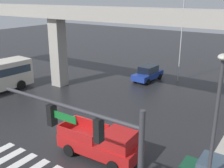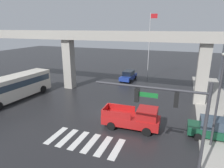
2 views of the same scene
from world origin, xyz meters
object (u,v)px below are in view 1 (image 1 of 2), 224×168
Objects in this scene: traffic_signal_mast at (97,148)px; pickup_truck at (103,143)px; street_lamp_near_corner at (216,118)px; sedan_blue at (148,73)px; flagpole at (183,25)px.

pickup_truck is at bearing 124.19° from traffic_signal_mast.
pickup_truck is 7.22m from street_lamp_near_corner.
traffic_signal_mast reaches higher than pickup_truck.
sedan_blue is 0.61× the size of street_lamp_near_corner.
sedan_blue is at bearing 107.74° from pickup_truck.
pickup_truck is at bearing 173.85° from street_lamp_near_corner.
sedan_blue is at bearing 124.63° from street_lamp_near_corner.
street_lamp_near_corner reaches higher than traffic_signal_mast.
pickup_truck is 0.71× the size of street_lamp_near_corner.
street_lamp_near_corner is (11.22, -16.24, 3.70)m from sedan_blue.
sedan_blue is 0.40× the size of flagpole.
traffic_signal_mast is at bearing -55.81° from pickup_truck.
street_lamp_near_corner is at bearing -55.37° from sedan_blue.
street_lamp_near_corner reaches higher than sedan_blue.
sedan_blue is 6.55m from flagpole.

